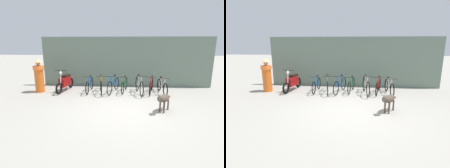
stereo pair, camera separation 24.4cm
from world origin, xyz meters
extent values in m
plane|color=#9E998E|center=(0.00, 0.00, 0.00)|extent=(60.00, 60.00, 0.00)
cube|color=slate|center=(0.00, 3.65, 1.34)|extent=(9.19, 0.20, 2.69)
torus|color=black|center=(-1.78, 1.81, 0.31)|extent=(0.06, 0.62, 0.62)
torus|color=black|center=(-1.75, 2.82, 0.31)|extent=(0.06, 0.62, 0.62)
cylinder|color=#1959A5|center=(-1.77, 2.20, 0.51)|extent=(0.04, 0.50, 0.52)
cylinder|color=#1959A5|center=(-1.76, 2.49, 0.50)|extent=(0.03, 0.13, 0.47)
cylinder|color=#1959A5|center=(-1.77, 2.25, 0.74)|extent=(0.04, 0.58, 0.06)
cylinder|color=#1959A5|center=(-1.76, 2.63, 0.29)|extent=(0.04, 0.38, 0.07)
cylinder|color=#1959A5|center=(-1.76, 2.68, 0.52)|extent=(0.04, 0.30, 0.43)
cylinder|color=#1959A5|center=(-1.78, 1.89, 0.53)|extent=(0.03, 0.18, 0.46)
cube|color=black|center=(-1.76, 2.54, 0.76)|extent=(0.07, 0.18, 0.05)
cylinder|color=black|center=(-1.78, 1.96, 0.80)|extent=(0.46, 0.04, 0.02)
torus|color=black|center=(-1.10, 1.71, 0.33)|extent=(0.15, 0.67, 0.67)
torus|color=black|center=(-1.27, 2.72, 0.33)|extent=(0.15, 0.67, 0.67)
cylinder|color=orange|center=(-1.17, 2.10, 0.55)|extent=(0.11, 0.50, 0.55)
cylinder|color=orange|center=(-1.22, 2.39, 0.54)|extent=(0.05, 0.13, 0.51)
cylinder|color=orange|center=(-1.18, 2.15, 0.80)|extent=(0.12, 0.59, 0.06)
cylinder|color=orange|center=(-1.24, 2.53, 0.31)|extent=(0.09, 0.39, 0.08)
cylinder|color=orange|center=(-1.25, 2.58, 0.56)|extent=(0.08, 0.31, 0.47)
cylinder|color=orange|center=(-1.12, 1.78, 0.58)|extent=(0.06, 0.18, 0.49)
cube|color=black|center=(-1.23, 2.44, 0.82)|extent=(0.10, 0.19, 0.05)
cylinder|color=black|center=(-1.13, 1.86, 0.86)|extent=(0.46, 0.10, 0.02)
torus|color=black|center=(-0.73, 1.76, 0.33)|extent=(0.21, 0.65, 0.67)
torus|color=black|center=(-0.45, 2.77, 0.33)|extent=(0.21, 0.65, 0.67)
cylinder|color=#1959A5|center=(-0.62, 2.15, 0.55)|extent=(0.16, 0.50, 0.55)
cylinder|color=#1959A5|center=(-0.54, 2.44, 0.53)|extent=(0.06, 0.13, 0.50)
cylinder|color=#1959A5|center=(-0.61, 2.20, 0.80)|extent=(0.19, 0.59, 0.06)
cylinder|color=#1959A5|center=(-0.50, 2.58, 0.31)|extent=(0.13, 0.39, 0.08)
cylinder|color=#1959A5|center=(-0.49, 2.63, 0.56)|extent=(0.11, 0.31, 0.46)
cylinder|color=#1959A5|center=(-0.71, 1.84, 0.57)|extent=(0.08, 0.18, 0.49)
cube|color=black|center=(-0.53, 2.49, 0.81)|extent=(0.12, 0.19, 0.05)
cylinder|color=black|center=(-0.69, 1.92, 0.85)|extent=(0.45, 0.14, 0.02)
torus|color=black|center=(-0.13, 1.96, 0.30)|extent=(0.14, 0.60, 0.61)
torus|color=black|center=(0.03, 2.90, 0.30)|extent=(0.14, 0.60, 0.61)
cylinder|color=#1E7238|center=(-0.07, 2.32, 0.50)|extent=(0.11, 0.47, 0.50)
cylinder|color=#1E7238|center=(-0.02, 2.59, 0.49)|extent=(0.05, 0.13, 0.46)
cylinder|color=#1E7238|center=(-0.06, 2.37, 0.73)|extent=(0.12, 0.55, 0.06)
cylinder|color=#1E7238|center=(0.00, 2.72, 0.28)|extent=(0.09, 0.36, 0.07)
cylinder|color=#1E7238|center=(0.01, 2.77, 0.51)|extent=(0.08, 0.29, 0.42)
cylinder|color=#1E7238|center=(-0.12, 2.03, 0.52)|extent=(0.06, 0.17, 0.45)
cube|color=black|center=(-0.01, 2.64, 0.74)|extent=(0.10, 0.19, 0.05)
cylinder|color=black|center=(-0.11, 2.10, 0.78)|extent=(0.46, 0.10, 0.02)
torus|color=black|center=(0.72, 1.67, 0.35)|extent=(0.13, 0.70, 0.70)
torus|color=black|center=(0.59, 2.69, 0.35)|extent=(0.13, 0.70, 0.70)
cylinder|color=beige|center=(0.67, 2.07, 0.58)|extent=(0.09, 0.51, 0.58)
cylinder|color=beige|center=(0.63, 2.36, 0.56)|extent=(0.04, 0.13, 0.53)
cylinder|color=beige|center=(0.66, 2.12, 0.84)|extent=(0.10, 0.59, 0.06)
cylinder|color=beige|center=(0.61, 2.50, 0.32)|extent=(0.08, 0.39, 0.08)
cylinder|color=beige|center=(0.61, 2.55, 0.59)|extent=(0.07, 0.31, 0.49)
cylinder|color=beige|center=(0.71, 1.75, 0.60)|extent=(0.05, 0.18, 0.52)
cube|color=black|center=(0.62, 2.41, 0.85)|extent=(0.09, 0.19, 0.05)
cylinder|color=black|center=(0.70, 1.83, 0.90)|extent=(0.46, 0.08, 0.02)
torus|color=black|center=(1.12, 1.86, 0.32)|extent=(0.20, 0.63, 0.64)
torus|color=black|center=(1.36, 2.81, 0.32)|extent=(0.20, 0.63, 0.64)
cylinder|color=red|center=(1.21, 2.23, 0.53)|extent=(0.14, 0.48, 0.53)
cylinder|color=red|center=(1.28, 2.50, 0.51)|extent=(0.06, 0.13, 0.49)
cylinder|color=red|center=(1.22, 2.28, 0.77)|extent=(0.16, 0.56, 0.06)
cylinder|color=red|center=(1.31, 2.63, 0.30)|extent=(0.12, 0.37, 0.08)
cylinder|color=red|center=(1.32, 2.68, 0.54)|extent=(0.10, 0.29, 0.45)
cylinder|color=red|center=(1.14, 1.93, 0.55)|extent=(0.07, 0.18, 0.47)
cube|color=black|center=(1.29, 2.55, 0.78)|extent=(0.11, 0.19, 0.05)
cylinder|color=black|center=(1.16, 2.00, 0.82)|extent=(0.45, 0.13, 0.02)
torus|color=black|center=(1.79, 1.77, 0.30)|extent=(0.10, 0.61, 0.61)
torus|color=black|center=(1.70, 2.79, 0.30)|extent=(0.10, 0.61, 0.61)
cylinder|color=beige|center=(1.75, 2.17, 0.50)|extent=(0.07, 0.50, 0.51)
cylinder|color=beige|center=(1.73, 2.46, 0.49)|extent=(0.04, 0.13, 0.46)
cylinder|color=beige|center=(1.75, 2.22, 0.73)|extent=(0.08, 0.59, 0.06)
cylinder|color=beige|center=(1.72, 2.60, 0.28)|extent=(0.06, 0.39, 0.07)
cylinder|color=beige|center=(1.71, 2.65, 0.51)|extent=(0.05, 0.30, 0.43)
cylinder|color=beige|center=(1.78, 1.85, 0.53)|extent=(0.04, 0.18, 0.45)
cube|color=black|center=(1.72, 2.51, 0.75)|extent=(0.09, 0.19, 0.05)
cylinder|color=black|center=(1.77, 1.93, 0.79)|extent=(0.46, 0.06, 0.02)
torus|color=black|center=(-3.11, 1.77, 0.28)|extent=(0.16, 0.56, 0.55)
torus|color=black|center=(-2.94, 3.04, 0.28)|extent=(0.16, 0.56, 0.55)
cube|color=maroon|center=(-3.03, 2.40, 0.47)|extent=(0.39, 0.86, 0.44)
cube|color=black|center=(-3.01, 2.55, 0.74)|extent=(0.31, 0.56, 0.10)
cylinder|color=silver|center=(-3.08, 2.01, 0.78)|extent=(0.07, 0.15, 0.63)
cylinder|color=silver|center=(-3.10, 1.86, 0.38)|extent=(0.07, 0.22, 0.22)
cylinder|color=black|center=(-3.08, 2.06, 1.09)|extent=(0.58, 0.11, 0.03)
sphere|color=silver|center=(-3.08, 2.02, 0.97)|extent=(0.16, 0.16, 0.14)
ellipsoid|color=#4C3F33|center=(1.36, 0.00, 0.47)|extent=(0.56, 0.67, 0.27)
cylinder|color=#4C3F33|center=(1.31, -0.20, 0.18)|extent=(0.08, 0.08, 0.37)
cylinder|color=#4C3F33|center=(1.19, -0.12, 0.18)|extent=(0.08, 0.08, 0.37)
cylinder|color=#4C3F33|center=(1.52, 0.12, 0.18)|extent=(0.08, 0.08, 0.37)
cylinder|color=#4C3F33|center=(1.40, 0.20, 0.18)|extent=(0.08, 0.08, 0.37)
sphere|color=#4C3F33|center=(1.15, -0.32, 0.54)|extent=(0.31, 0.31, 0.23)
ellipsoid|color=#4C3F33|center=(1.10, -0.40, 0.52)|extent=(0.14, 0.15, 0.09)
cylinder|color=#4C3F33|center=(1.59, 0.35, 0.44)|extent=(0.18, 0.25, 0.14)
cylinder|color=orange|center=(-4.20, 2.11, 0.64)|extent=(0.52, 0.52, 1.29)
cylinder|color=orange|center=(-4.20, 2.11, 1.20)|extent=(0.61, 0.61, 0.18)
sphere|color=tan|center=(-4.20, 2.11, 1.41)|extent=(0.25, 0.25, 0.20)
cone|color=tan|center=(-4.20, 2.11, 1.55)|extent=(0.54, 0.54, 0.15)
camera|label=1|loc=(-0.06, -5.95, 2.33)|focal=28.00mm
camera|label=2|loc=(0.18, -5.93, 2.33)|focal=28.00mm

